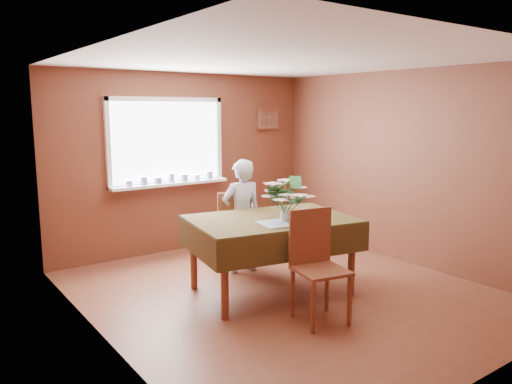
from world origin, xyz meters
TOP-DOWN VIEW (x-y plane):
  - floor at (0.00, 0.00)m, footprint 4.50×4.50m
  - ceiling at (0.00, 0.00)m, footprint 4.50×4.50m
  - wall_back at (0.00, 2.25)m, footprint 4.00×0.00m
  - wall_front at (0.00, -2.25)m, footprint 4.00×0.00m
  - wall_left at (-2.00, 0.00)m, footprint 0.00×4.50m
  - wall_right at (2.00, 0.00)m, footprint 0.00×4.50m
  - window_assembly at (-0.30, 2.19)m, footprint 1.72×0.20m
  - spoon_rack at (1.45, 2.22)m, footprint 0.44×0.05m
  - dining_table at (-0.12, 0.11)m, footprint 1.91×1.47m
  - chair_far at (-0.01, 1.04)m, footprint 0.54×0.54m
  - chair_near at (-0.20, -0.70)m, footprint 0.54×0.54m
  - seated_woman at (0.03, 0.89)m, footprint 0.56×0.41m
  - flower_bouquet at (-0.10, -0.11)m, footprint 0.51×0.51m
  - side_plate at (0.42, 0.12)m, footprint 0.29×0.29m
  - table_knife at (0.01, -0.18)m, footprint 0.06×0.22m

SIDE VIEW (x-z plane):
  - floor at x=0.00m, z-range 0.00..0.00m
  - chair_far at x=-0.01m, z-range 0.04..1.04m
  - chair_near at x=-0.20m, z-range 0.04..1.10m
  - seated_woman at x=0.03m, z-range 0.00..1.40m
  - dining_table at x=-0.12m, z-range 0.31..1.16m
  - side_plate at x=0.42m, z-range 0.84..0.85m
  - table_knife at x=0.01m, z-range 0.84..0.85m
  - flower_bouquet at x=-0.10m, z-range 0.90..1.34m
  - wall_back at x=0.00m, z-range -0.75..3.25m
  - wall_front at x=0.00m, z-range -0.75..3.25m
  - wall_left at x=-2.00m, z-range -1.00..3.50m
  - wall_right at x=2.00m, z-range -1.00..3.50m
  - window_assembly at x=-0.30m, z-range 0.73..1.95m
  - spoon_rack at x=1.45m, z-range 1.69..2.02m
  - ceiling at x=0.00m, z-range 2.50..2.50m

